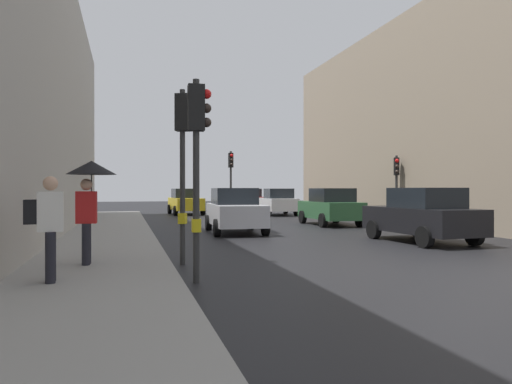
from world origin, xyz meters
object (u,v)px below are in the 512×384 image
object	(u,v)px
car_dark_suv	(422,215)
traffic_light_near_left	(197,143)
car_yellow_taxi	(186,202)
pedestrian_with_black_backpack	(48,222)
pedestrian_with_umbrella	(90,183)
car_red_sedan	(248,200)
car_green_estate	(330,207)
traffic_light_far_median	(231,172)
traffic_light_near_right	(183,144)
traffic_light_mid_street	(396,177)
car_white_compact	(278,202)
car_silver_hatchback	(235,210)

from	to	relation	value
car_dark_suv	traffic_light_near_left	bearing A→B (deg)	-149.72
car_yellow_taxi	pedestrian_with_black_backpack	world-z (taller)	pedestrian_with_black_backpack
pedestrian_with_umbrella	car_red_sedan	bearing A→B (deg)	68.98
car_green_estate	car_yellow_taxi	xyz separation A→B (m)	(-5.50, 11.54, 0.00)
traffic_light_far_median	car_dark_suv	xyz separation A→B (m)	(3.36, -13.43, -1.82)
traffic_light_near_right	traffic_light_far_median	size ratio (longest dim) A/B	1.01
traffic_light_mid_street	traffic_light_far_median	bearing A→B (deg)	134.35
car_white_compact	traffic_light_mid_street	bearing A→B (deg)	-74.67
traffic_light_near_left	pedestrian_with_umbrella	world-z (taller)	traffic_light_near_left
car_silver_hatchback	pedestrian_with_black_backpack	size ratio (longest dim) A/B	2.42
traffic_light_near_left	car_white_compact	size ratio (longest dim) A/B	0.86
car_dark_suv	car_yellow_taxi	distance (m)	19.81
traffic_light_mid_street	car_green_estate	bearing A→B (deg)	164.00
traffic_light_mid_street	car_red_sedan	xyz separation A→B (m)	(-3.01, 16.84, -1.42)
car_red_sedan	pedestrian_with_umbrella	size ratio (longest dim) A/B	2.00
traffic_light_mid_street	car_green_estate	xyz separation A→B (m)	(-3.03, 0.87, -1.42)
traffic_light_near_left	traffic_light_far_median	xyz separation A→B (m)	(4.60, 18.08, 0.14)
traffic_light_mid_street	pedestrian_with_black_backpack	size ratio (longest dim) A/B	1.88
car_white_compact	car_green_estate	xyz separation A→B (m)	(-0.32, -9.04, 0.00)
traffic_light_far_median	car_white_compact	size ratio (longest dim) A/B	0.91
car_silver_hatchback	car_green_estate	bearing A→B (deg)	26.34
car_white_compact	car_green_estate	bearing A→B (deg)	-92.00
traffic_light_mid_street	pedestrian_with_umbrella	distance (m)	16.32
traffic_light_mid_street	traffic_light_near_right	size ratio (longest dim) A/B	0.84
traffic_light_near_left	car_yellow_taxi	distance (m)	23.94
pedestrian_with_umbrella	car_white_compact	bearing A→B (deg)	61.81
car_yellow_taxi	pedestrian_with_umbrella	size ratio (longest dim) A/B	2.01
traffic_light_mid_street	pedestrian_with_black_backpack	world-z (taller)	traffic_light_mid_street
car_yellow_taxi	traffic_light_near_right	bearing A→B (deg)	-97.06
traffic_light_far_median	car_yellow_taxi	distance (m)	6.25
car_green_estate	car_dark_suv	distance (m)	7.55
traffic_light_mid_street	traffic_light_near_left	size ratio (longest dim) A/B	0.89
car_green_estate	car_silver_hatchback	size ratio (longest dim) A/B	0.99
car_green_estate	car_white_compact	bearing A→B (deg)	88.00
traffic_light_mid_street	traffic_light_far_median	distance (m)	9.46
car_green_estate	car_silver_hatchback	distance (m)	5.89
pedestrian_with_black_backpack	car_silver_hatchback	bearing A→B (deg)	60.83
traffic_light_mid_street	car_dark_suv	distance (m)	7.56
traffic_light_mid_street	car_yellow_taxi	bearing A→B (deg)	124.52
pedestrian_with_black_backpack	traffic_light_mid_street	bearing A→B (deg)	39.81
pedestrian_with_umbrella	pedestrian_with_black_backpack	bearing A→B (deg)	-106.55
traffic_light_far_median	traffic_light_mid_street	bearing A→B (deg)	-45.65
traffic_light_mid_street	car_silver_hatchback	size ratio (longest dim) A/B	0.78
car_red_sedan	car_dark_suv	distance (m)	23.52
car_dark_suv	car_yellow_taxi	world-z (taller)	same
car_silver_hatchback	pedestrian_with_umbrella	size ratio (longest dim) A/B	2.01
car_white_compact	car_yellow_taxi	world-z (taller)	same
car_green_estate	car_yellow_taxi	world-z (taller)	same
pedestrian_with_black_backpack	car_green_estate	bearing A→B (deg)	49.02
pedestrian_with_black_backpack	car_dark_suv	bearing A→B (deg)	24.44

